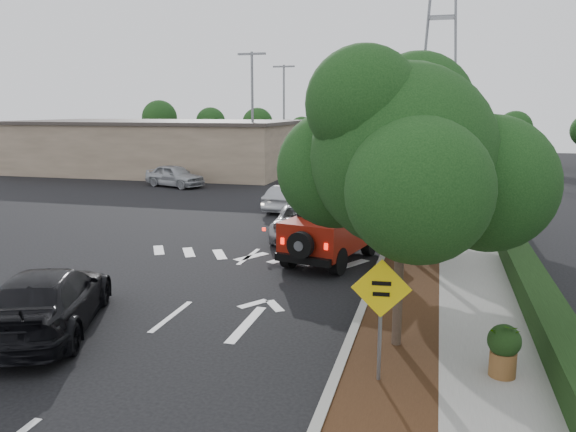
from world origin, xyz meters
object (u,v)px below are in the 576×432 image
(silver_suv_ahead, at_px, (302,222))
(speed_hump_sign, at_px, (381,304))
(black_suv_oncoming, at_px, (48,300))
(red_jeep, at_px, (334,226))

(silver_suv_ahead, bearing_deg, speed_hump_sign, -77.59)
(silver_suv_ahead, relative_size, speed_hump_sign, 2.04)
(speed_hump_sign, bearing_deg, silver_suv_ahead, 104.53)
(black_suv_oncoming, bearing_deg, speed_hump_sign, 153.48)
(red_jeep, xyz_separation_m, black_suv_oncoming, (-5.30, -7.94, -0.42))
(red_jeep, bearing_deg, silver_suv_ahead, 135.28)
(silver_suv_ahead, bearing_deg, red_jeep, -66.14)
(black_suv_oncoming, bearing_deg, red_jeep, -144.96)
(silver_suv_ahead, height_order, black_suv_oncoming, black_suv_oncoming)
(red_jeep, xyz_separation_m, silver_suv_ahead, (-1.82, 2.96, -0.50))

